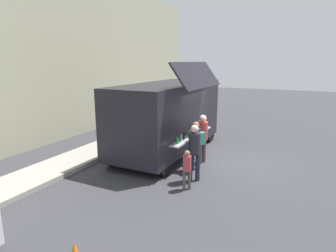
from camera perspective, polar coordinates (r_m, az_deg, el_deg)
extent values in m
plane|color=#38383D|center=(11.16, 10.74, -6.63)|extent=(60.00, 60.00, 0.00)
cube|color=#9E998E|center=(10.38, -23.48, -8.56)|extent=(28.00, 1.60, 0.15)
cube|color=black|center=(11.51, -0.07, 2.23)|extent=(5.97, 2.40, 2.51)
cube|color=black|center=(10.19, 5.91, 10.05)|extent=(3.28, 0.73, 0.90)
cube|color=black|center=(10.48, 3.83, 2.81)|extent=(3.10, 0.15, 1.13)
cube|color=#B7B7BC|center=(10.59, 4.83, -1.93)|extent=(3.27, 0.40, 0.05)
cylinder|color=green|center=(9.44, 1.92, -2.89)|extent=(0.08, 0.08, 0.21)
cylinder|color=silver|center=(9.70, 2.69, -2.40)|extent=(0.06, 0.06, 0.24)
cylinder|color=black|center=(9.96, 3.16, -2.09)|extent=(0.07, 0.07, 0.21)
cylinder|color=#1E9133|center=(10.18, 4.08, -1.62)|extent=(0.06, 0.06, 0.26)
cylinder|color=orange|center=(10.44, 4.43, -1.39)|extent=(0.08, 0.08, 0.21)
cylinder|color=black|center=(10.70, 5.05, -1.05)|extent=(0.07, 0.07, 0.21)
cylinder|color=black|center=(10.96, 5.44, -0.64)|extent=(0.08, 0.08, 0.25)
cylinder|color=yellow|center=(11.19, 6.32, -0.46)|extent=(0.07, 0.07, 0.22)
cylinder|color=black|center=(11.46, 6.53, -0.20)|extent=(0.06, 0.06, 0.20)
cylinder|color=silver|center=(11.72, 7.05, 0.10)|extent=(0.08, 0.08, 0.20)
cube|color=black|center=(14.08, 5.30, 5.98)|extent=(0.11, 1.96, 1.10)
cylinder|color=black|center=(14.17, 0.42, -0.33)|extent=(0.90, 0.28, 0.90)
cylinder|color=black|center=(13.43, 8.14, -1.20)|extent=(0.90, 0.28, 0.90)
cylinder|color=black|center=(10.44, -10.69, -5.39)|extent=(0.90, 0.28, 0.90)
cylinder|color=black|center=(9.41, -0.81, -7.21)|extent=(0.90, 0.28, 0.90)
cylinder|color=#2E6638|center=(16.07, -1.56, 1.22)|extent=(0.60, 0.60, 0.88)
cylinder|color=#504443|center=(10.51, 6.41, -5.16)|extent=(0.14, 0.14, 0.88)
cylinder|color=#504443|center=(10.69, 7.19, -4.87)|extent=(0.14, 0.14, 0.88)
cylinder|color=#AE393E|center=(10.39, 6.92, -0.96)|extent=(0.36, 0.36, 0.67)
sphere|color=beige|center=(10.30, 6.98, 1.51)|extent=(0.25, 0.25, 0.25)
cylinder|color=#1D2236|center=(9.85, 4.91, -6.52)|extent=(0.13, 0.13, 0.83)
cylinder|color=#1D2236|center=(9.99, 5.90, -6.26)|extent=(0.13, 0.13, 0.83)
cylinder|color=#22212A|center=(9.71, 5.50, -2.32)|extent=(0.34, 0.34, 0.63)
sphere|color=#9D6F4E|center=(9.60, 5.55, 0.17)|extent=(0.23, 0.23, 0.23)
cube|color=#34816A|center=(9.51, 6.55, -2.47)|extent=(0.34, 0.30, 0.41)
cylinder|color=#20243A|center=(9.01, 4.43, -8.24)|extent=(0.14, 0.14, 0.88)
cylinder|color=#20243A|center=(9.05, 5.92, -8.16)|extent=(0.14, 0.14, 0.88)
cylinder|color=#23232A|center=(8.78, 5.27, -3.48)|extent=(0.37, 0.37, 0.67)
sphere|color=beige|center=(8.67, 5.34, -0.58)|extent=(0.25, 0.25, 0.25)
cylinder|color=#4D483F|center=(8.47, 3.24, -10.70)|extent=(0.09, 0.09, 0.58)
cylinder|color=#4D483F|center=(8.51, 4.29, -10.63)|extent=(0.09, 0.09, 0.58)
cylinder|color=#AB3B3F|center=(8.30, 3.81, -7.42)|extent=(0.24, 0.24, 0.44)
sphere|color=#96714F|center=(8.20, 3.85, -5.43)|extent=(0.16, 0.16, 0.16)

